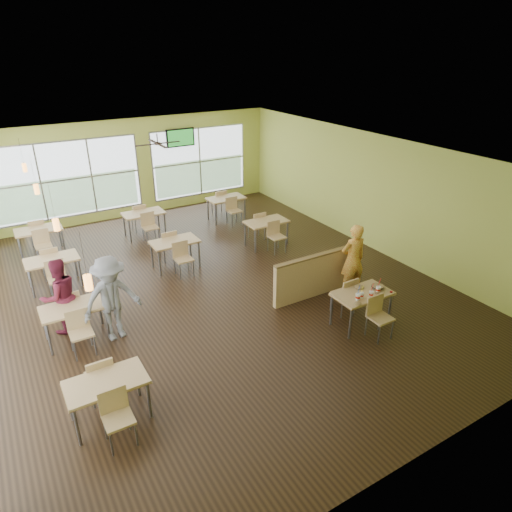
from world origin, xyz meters
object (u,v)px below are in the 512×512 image
at_px(man_plaid, 353,260).
at_px(food_basket, 378,287).
at_px(half_wall_divider, 318,274).
at_px(main_table, 362,298).

xyz_separation_m(man_plaid, food_basket, (-0.33, -1.14, -0.07)).
bearing_deg(man_plaid, food_basket, 81.03).
relative_size(half_wall_divider, man_plaid, 1.40).
height_order(half_wall_divider, man_plaid, man_plaid).
height_order(main_table, food_basket, main_table).
xyz_separation_m(main_table, food_basket, (0.40, -0.01, 0.15)).
height_order(half_wall_divider, food_basket, half_wall_divider).
relative_size(half_wall_divider, food_basket, 8.87).
relative_size(main_table, half_wall_divider, 0.63).
height_order(main_table, half_wall_divider, half_wall_divider).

